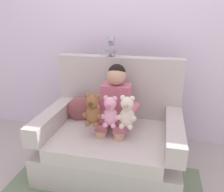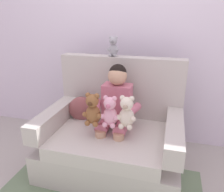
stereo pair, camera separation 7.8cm
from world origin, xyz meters
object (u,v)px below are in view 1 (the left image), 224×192
Objects in this scene: plush_cream at (127,113)px; throw_pillow at (80,110)px; armchair at (113,136)px; seated_child at (115,106)px; plush_grey_on_backrest at (111,47)px; plush_pink at (110,112)px; plush_brown at (93,110)px.

plush_cream is 0.59m from throw_pillow.
armchair is 0.31m from seated_child.
plush_cream reaches higher than throw_pillow.
plush_cream is 1.44× the size of plush_grey_on_backrest.
plush_cream is at bearing -43.47° from seated_child.
plush_cream is at bearing -16.49° from plush_pink.
seated_child is 4.30× the size of plush_grey_on_backrest.
armchair is 0.40m from plush_cream.
plush_brown is (-0.15, -0.01, 0.01)m from plush_pink.
plush_pink is 0.67m from plush_grey_on_backrest.
plush_brown is (-0.13, -0.18, 0.34)m from armchair.
armchair is 1.49× the size of seated_child.
seated_child is at bearing 123.54° from plush_cream.
throw_pillow is at bearing -153.75° from plush_grey_on_backrest.
plush_grey_on_backrest reaches higher than armchair.
throw_pillow is (-0.51, 0.27, -0.14)m from plush_cream.
seated_child is 3.17× the size of throw_pillow.
armchair reaches higher than plush_brown.
seated_child is at bearing -80.96° from plush_grey_on_backrest.
plush_brown is at bearing -124.69° from armchair.
plush_brown is at bearing 178.98° from plush_cream.
plush_grey_on_backrest reaches higher than plush_pink.
plush_pink is 1.39× the size of plush_grey_on_backrest.
plush_brown is at bearing -51.83° from throw_pillow.
armchair reaches higher than plush_cream.
plush_grey_on_backrest is (0.04, 0.49, 0.46)m from plush_brown.
seated_child is 0.57m from plush_grey_on_backrest.
plush_cream is 0.99× the size of plush_brown.
plush_pink is (0.00, -0.18, 0.02)m from seated_child.
plush_grey_on_backrest is (-0.10, 0.29, 0.48)m from seated_child.
plush_cream is 1.04× the size of plush_pink.
seated_child is at bearing -14.39° from throw_pillow.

